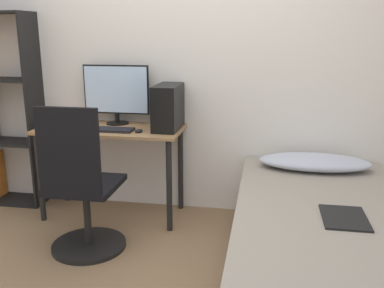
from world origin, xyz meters
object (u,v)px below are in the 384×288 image
at_px(bed, 322,243).
at_px(pc_tower, 168,107).
at_px(monitor, 116,92).
at_px(keyboard, 110,130).
at_px(office_chair, 82,197).

relative_size(bed, pc_tower, 4.84).
relative_size(bed, monitor, 3.52).
relative_size(monitor, keyboard, 1.50).
bearing_deg(bed, office_chair, 177.80).
relative_size(office_chair, monitor, 1.89).
xyz_separation_m(monitor, keyboard, (0.03, -0.27, -0.25)).
height_order(bed, monitor, monitor).
bearing_deg(pc_tower, keyboard, -160.48).
bearing_deg(pc_tower, bed, -33.66).
bearing_deg(pc_tower, monitor, 165.88).
xyz_separation_m(bed, pc_tower, (-1.12, 0.75, 0.67)).
relative_size(bed, keyboard, 5.30).
height_order(office_chair, pc_tower, pc_tower).
distance_m(office_chair, keyboard, 0.64).
xyz_separation_m(office_chair, bed, (1.56, -0.06, -0.17)).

